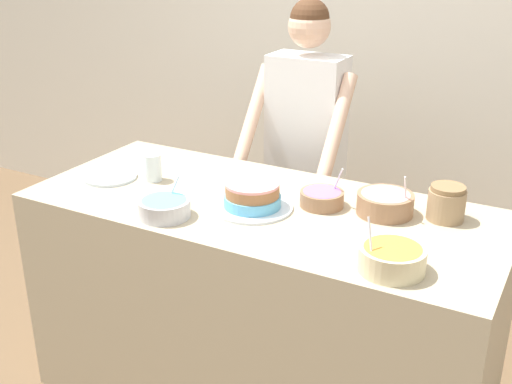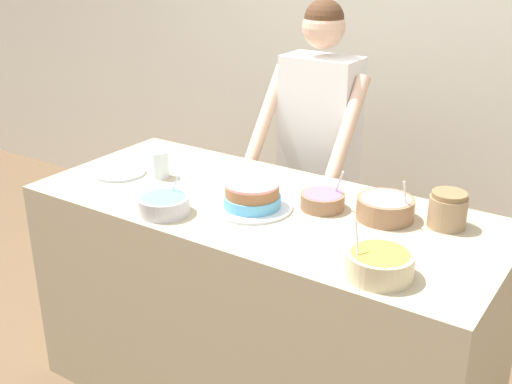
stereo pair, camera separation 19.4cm
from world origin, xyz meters
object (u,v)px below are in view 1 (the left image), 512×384
at_px(frosting_bowl_pink, 385,203).
at_px(frosting_bowl_purple, 322,198).
at_px(frosting_bowl_blue, 164,207).
at_px(stoneware_jar, 446,203).
at_px(person_baker, 305,135).
at_px(cake, 252,197).
at_px(drinking_glass, 153,167).
at_px(frosting_bowl_orange, 392,258).
at_px(ceramic_plate, 110,177).

distance_m(frosting_bowl_pink, frosting_bowl_purple, 0.24).
distance_m(frosting_bowl_blue, stoneware_jar, 1.02).
relative_size(person_baker, cake, 5.26).
bearing_deg(person_baker, stoneware_jar, -32.38).
relative_size(frosting_bowl_pink, drinking_glass, 1.83).
bearing_deg(frosting_bowl_blue, frosting_bowl_orange, 0.53).
xyz_separation_m(frosting_bowl_orange, ceramic_plate, (-1.28, 0.19, -0.04)).
height_order(person_baker, frosting_bowl_purple, person_baker).
bearing_deg(cake, stoneware_jar, 20.83).
height_order(person_baker, ceramic_plate, person_baker).
relative_size(frosting_bowl_orange, drinking_glass, 1.82).
height_order(person_baker, frosting_bowl_orange, person_baker).
height_order(cake, frosting_bowl_pink, frosting_bowl_pink).
bearing_deg(cake, frosting_bowl_orange, -19.05).
xyz_separation_m(frosting_bowl_orange, stoneware_jar, (0.05, 0.46, 0.02)).
xyz_separation_m(drinking_glass, stoneware_jar, (1.16, 0.19, 0.01)).
bearing_deg(cake, ceramic_plate, -178.91).
xyz_separation_m(frosting_bowl_purple, frosting_bowl_blue, (-0.46, -0.36, 0.00)).
height_order(frosting_bowl_purple, frosting_bowl_blue, frosting_bowl_purple).
height_order(frosting_bowl_orange, drinking_glass, frosting_bowl_orange).
relative_size(cake, drinking_glass, 2.69).
bearing_deg(frosting_bowl_pink, cake, -156.91).
distance_m(frosting_bowl_blue, ceramic_plate, 0.48).
bearing_deg(frosting_bowl_purple, frosting_bowl_pink, 10.91).
bearing_deg(frosting_bowl_orange, stoneware_jar, 83.25).
distance_m(frosting_bowl_pink, stoneware_jar, 0.22).
xyz_separation_m(cake, drinking_glass, (-0.50, 0.06, 0.01)).
bearing_deg(frosting_bowl_pink, stoneware_jar, 15.68).
height_order(frosting_bowl_pink, ceramic_plate, frosting_bowl_pink).
bearing_deg(drinking_glass, frosting_bowl_orange, -13.46).
bearing_deg(cake, person_baker, 99.57).
height_order(frosting_bowl_blue, stoneware_jar, frosting_bowl_blue).
distance_m(person_baker, frosting_bowl_pink, 0.80).
relative_size(person_baker, ceramic_plate, 7.22).
bearing_deg(stoneware_jar, person_baker, 147.62).
height_order(drinking_glass, ceramic_plate, drinking_glass).
bearing_deg(cake, frosting_bowl_purple, 33.96).
relative_size(frosting_bowl_blue, ceramic_plate, 0.85).
distance_m(frosting_bowl_purple, frosting_bowl_orange, 0.52).
bearing_deg(frosting_bowl_purple, drinking_glass, -172.84).
distance_m(person_baker, frosting_bowl_purple, 0.69).
xyz_separation_m(frosting_bowl_purple, frosting_bowl_orange, (0.38, -0.36, 0.01)).
relative_size(cake, frosting_bowl_pink, 1.47).
height_order(cake, frosting_bowl_blue, frosting_bowl_blue).
height_order(cake, stoneware_jar, stoneware_jar).
bearing_deg(frosting_bowl_orange, drinking_glass, 166.54).
distance_m(frosting_bowl_orange, stoneware_jar, 0.46).
bearing_deg(drinking_glass, cake, -6.41).
bearing_deg(stoneware_jar, frosting_bowl_orange, -96.75).
xyz_separation_m(person_baker, drinking_glass, (-0.38, -0.69, -0.01)).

